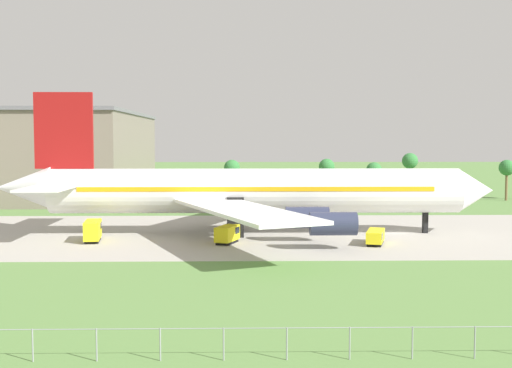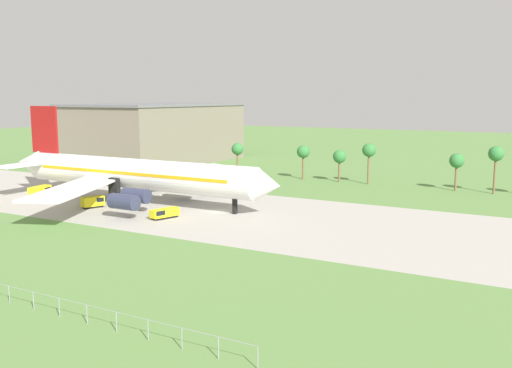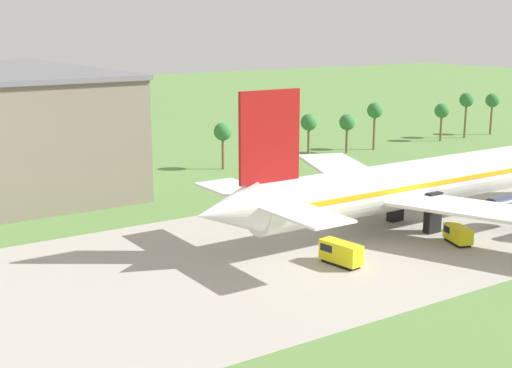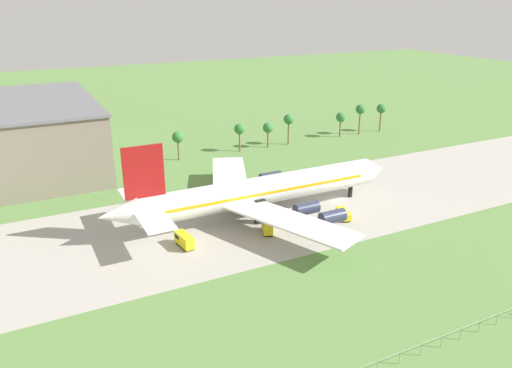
{
  "view_description": "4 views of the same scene",
  "coord_description": "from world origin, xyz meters",
  "px_view_note": "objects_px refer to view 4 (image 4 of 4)",
  "views": [
    {
      "loc": [
        -22.75,
        -94.71,
        13.97
      ],
      "look_at": [
        -20.85,
        -0.3,
        7.38
      ],
      "focal_mm": 45.0,
      "sensor_mm": 36.0,
      "label": 1
    },
    {
      "loc": [
        62.21,
        -94.99,
        23.11
      ],
      "look_at": [
        9.23,
        -0.3,
        6.38
      ],
      "focal_mm": 40.0,
      "sensor_mm": 36.0,
      "label": 2
    },
    {
      "loc": [
        -97.09,
        -69.66,
        28.54
      ],
      "look_at": [
        -50.93,
        -0.3,
        9.66
      ],
      "focal_mm": 50.0,
      "sensor_mm": 36.0,
      "label": 3
    },
    {
      "loc": [
        -71.95,
        -96.97,
        48.74
      ],
      "look_at": [
        -20.41,
        5.0,
        6.0
      ],
      "focal_mm": 35.0,
      "sensor_mm": 36.0,
      "label": 4
    }
  ],
  "objects_px": {
    "jet_airliner": "(259,191)",
    "fuel_truck": "(184,240)",
    "terminal_building": "(32,134)",
    "baggage_tug": "(267,227)",
    "catering_van": "(344,214)"
  },
  "relations": [
    {
      "from": "jet_airliner",
      "to": "fuel_truck",
      "type": "distance_m",
      "value": 22.77
    },
    {
      "from": "jet_airliner",
      "to": "terminal_building",
      "type": "bearing_deg",
      "value": 124.87
    },
    {
      "from": "fuel_truck",
      "to": "terminal_building",
      "type": "relative_size",
      "value": 0.09
    },
    {
      "from": "baggage_tug",
      "to": "terminal_building",
      "type": "height_order",
      "value": "terminal_building"
    },
    {
      "from": "baggage_tug",
      "to": "terminal_building",
      "type": "relative_size",
      "value": 0.08
    },
    {
      "from": "fuel_truck",
      "to": "catering_van",
      "type": "xyz_separation_m",
      "value": [
        38.17,
        -3.45,
        -0.48
      ]
    },
    {
      "from": "jet_airliner",
      "to": "fuel_truck",
      "type": "relative_size",
      "value": 12.85
    },
    {
      "from": "terminal_building",
      "to": "fuel_truck",
      "type": "bearing_deg",
      "value": -71.8
    },
    {
      "from": "jet_airliner",
      "to": "terminal_building",
      "type": "xyz_separation_m",
      "value": [
        -44.37,
        63.68,
        4.0
      ]
    },
    {
      "from": "baggage_tug",
      "to": "catering_van",
      "type": "height_order",
      "value": "baggage_tug"
    },
    {
      "from": "jet_airliner",
      "to": "fuel_truck",
      "type": "xyz_separation_m",
      "value": [
        -21.17,
        -6.91,
        -4.78
      ]
    },
    {
      "from": "jet_airliner",
      "to": "fuel_truck",
      "type": "height_order",
      "value": "jet_airliner"
    },
    {
      "from": "fuel_truck",
      "to": "catering_van",
      "type": "distance_m",
      "value": 38.33
    },
    {
      "from": "catering_van",
      "to": "baggage_tug",
      "type": "bearing_deg",
      "value": 175.86
    },
    {
      "from": "baggage_tug",
      "to": "catering_van",
      "type": "bearing_deg",
      "value": -4.14
    }
  ]
}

